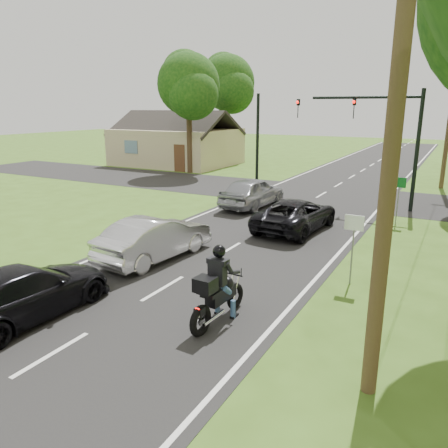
{
  "coord_description": "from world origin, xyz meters",
  "views": [
    {
      "loc": [
        7.22,
        -9.52,
        5.14
      ],
      "look_at": [
        0.39,
        3.0,
        1.3
      ],
      "focal_mm": 35.0,
      "sensor_mm": 36.0,
      "label": 1
    }
  ],
  "objects": [
    {
      "name": "house",
      "position": [
        -16.0,
        24.0,
        1.77
      ],
      "size": [
        10.2,
        8.0,
        4.84
      ],
      "color": "tan",
      "rests_on": "ground"
    },
    {
      "name": "dark_suv",
      "position": [
        1.25,
        7.85,
        0.69
      ],
      "size": [
        2.62,
        5.04,
        1.36
      ],
      "primitive_type": "imported",
      "rotation": [
        0.0,
        0.0,
        3.07
      ],
      "color": "black",
      "rests_on": "road"
    },
    {
      "name": "sign_green",
      "position": [
        4.9,
        10.98,
        1.6
      ],
      "size": [
        0.55,
        0.07,
        2.12
      ],
      "color": "slate",
      "rests_on": "ground"
    },
    {
      "name": "tree_left_near",
      "position": [
        -11.73,
        19.78,
        6.53
      ],
      "size": [
        5.12,
        4.96,
        9.22
      ],
      "color": "#332316",
      "rests_on": "ground"
    },
    {
      "name": "silver_suv",
      "position": [
        -2.3,
        11.07,
        0.8
      ],
      "size": [
        2.17,
        4.76,
        1.58
      ],
      "primitive_type": "imported",
      "rotation": [
        0.0,
        0.0,
        3.08
      ],
      "color": "#97999E",
      "rests_on": "road"
    },
    {
      "name": "ground",
      "position": [
        0.0,
        0.0,
        0.0
      ],
      "size": [
        140.0,
        140.0,
        0.0
      ],
      "primitive_type": "plane",
      "color": "#3A5A19",
      "rests_on": "ground"
    },
    {
      "name": "dark_car_behind",
      "position": [
        -1.95,
        -3.1,
        0.69
      ],
      "size": [
        1.96,
        4.67,
        1.35
      ],
      "primitive_type": "imported",
      "rotation": [
        0.0,
        0.0,
        3.13
      ],
      "color": "black",
      "rests_on": "road"
    },
    {
      "name": "cross_road",
      "position": [
        0.0,
        16.0,
        0.01
      ],
      "size": [
        60.0,
        7.0,
        0.01
      ],
      "primitive_type": "cube",
      "color": "black",
      "rests_on": "ground"
    },
    {
      "name": "tree_left_far",
      "position": [
        -13.7,
        29.76,
        7.13
      ],
      "size": [
        5.76,
        5.58,
        10.14
      ],
      "color": "#332316",
      "rests_on": "ground"
    },
    {
      "name": "motorcycle_rider",
      "position": [
        2.4,
        -1.02,
        0.79
      ],
      "size": [
        0.66,
        2.33,
        2.0
      ],
      "rotation": [
        0.0,
        0.0,
        -0.05
      ],
      "color": "black",
      "rests_on": "ground"
    },
    {
      "name": "sign_white",
      "position": [
        4.7,
        2.98,
        1.6
      ],
      "size": [
        0.55,
        0.07,
        2.12
      ],
      "color": "slate",
      "rests_on": "ground"
    },
    {
      "name": "road",
      "position": [
        0.0,
        10.0,
        0.01
      ],
      "size": [
        8.0,
        100.0,
        0.01
      ],
      "primitive_type": "cube",
      "color": "black",
      "rests_on": "ground"
    },
    {
      "name": "utility_pole_near",
      "position": [
        6.2,
        -2.0,
        5.08
      ],
      "size": [
        1.6,
        0.28,
        10.0
      ],
      "color": "brown",
      "rests_on": "ground"
    },
    {
      "name": "silver_sedan",
      "position": [
        -1.77,
        1.99,
        0.76
      ],
      "size": [
        2.02,
        4.65,
        1.49
      ],
      "primitive_type": "imported",
      "rotation": [
        0.0,
        0.0,
        3.04
      ],
      "color": "silver",
      "rests_on": "road"
    },
    {
      "name": "traffic_signal",
      "position": [
        3.34,
        14.0,
        4.14
      ],
      "size": [
        6.38,
        0.44,
        6.0
      ],
      "color": "black",
      "rests_on": "ground"
    },
    {
      "name": "signal_pole_far",
      "position": [
        -5.2,
        18.0,
        3.0
      ],
      "size": [
        0.2,
        0.2,
        6.0
      ],
      "primitive_type": "cylinder",
      "color": "black",
      "rests_on": "ground"
    }
  ]
}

